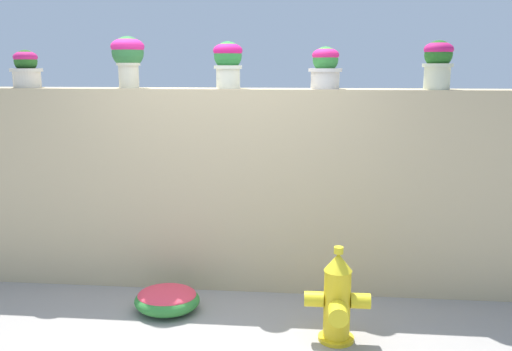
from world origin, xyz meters
The scene contains 9 objects.
ground_plane centered at (0.00, 0.00, 0.00)m, with size 24.00×24.00×0.00m, color gray.
stone_wall centered at (0.00, 1.12, 0.93)m, with size 6.29×0.32×1.85m, color tan.
potted_plant_1 centered at (-1.85, 1.14, 2.03)m, with size 0.29×0.29×0.34m.
potted_plant_2 centered at (-0.89, 1.15, 2.15)m, with size 0.30×0.30×0.46m.
potted_plant_3 centered at (0.03, 1.12, 2.09)m, with size 0.26×0.26×0.41m.
potted_plant_4 centered at (0.88, 1.12, 2.05)m, with size 0.29×0.29×0.36m.
potted_plant_5 centered at (1.82, 1.08, 2.09)m, with size 0.25×0.25×0.41m.
fire_hydrant centered at (0.99, 0.11, 0.33)m, with size 0.49×0.40×0.74m.
flower_bush_left centered at (-0.42, 0.49, 0.11)m, with size 0.55×0.50×0.22m.
Camera 1 is at (0.76, -3.78, 2.06)m, focal length 38.68 mm.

